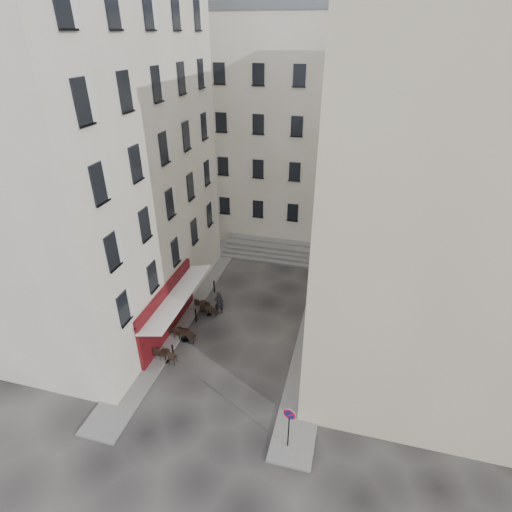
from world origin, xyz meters
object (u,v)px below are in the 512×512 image
(no_parking_sign, at_px, (289,421))
(bistro_table_a, at_px, (165,355))
(bistro_table_b, at_px, (185,335))
(pedestrian, at_px, (219,303))

(no_parking_sign, xyz_separation_m, bistro_table_a, (-7.83, 3.61, -1.29))
(no_parking_sign, height_order, bistro_table_a, no_parking_sign)
(bistro_table_a, relative_size, bistro_table_b, 0.98)
(pedestrian, bearing_deg, no_parking_sign, 100.47)
(bistro_table_a, bearing_deg, no_parking_sign, -24.76)
(bistro_table_b, bearing_deg, bistro_table_a, -100.61)
(no_parking_sign, height_order, pedestrian, no_parking_sign)
(bistro_table_a, distance_m, bistro_table_b, 1.97)
(bistro_table_a, height_order, bistro_table_b, bistro_table_b)
(no_parking_sign, relative_size, bistro_table_a, 1.87)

